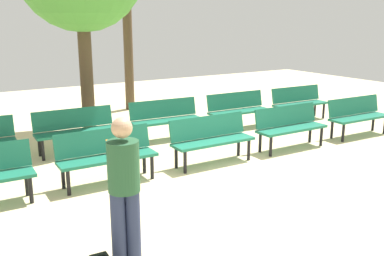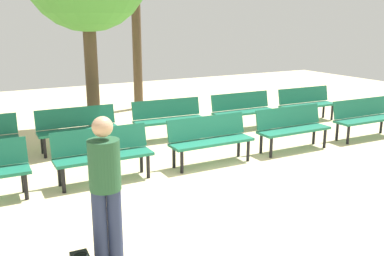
{
  "view_description": "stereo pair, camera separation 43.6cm",
  "coord_description": "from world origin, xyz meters",
  "px_view_note": "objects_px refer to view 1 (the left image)",
  "views": [
    {
      "loc": [
        -4.29,
        -4.79,
        2.62
      ],
      "look_at": [
        0.0,
        2.16,
        0.55
      ],
      "focal_mm": 40.37,
      "sensor_mm": 36.0,
      "label": 1
    },
    {
      "loc": [
        -3.91,
        -5.01,
        2.62
      ],
      "look_at": [
        0.0,
        2.16,
        0.55
      ],
      "focal_mm": 40.37,
      "sensor_mm": 36.0,
      "label": 2
    }
  ],
  "objects_px": {
    "bench_r0_c2": "(211,137)",
    "bench_r0_c3": "(290,125)",
    "bench_r1_c2": "(166,117)",
    "bench_r0_c4": "(357,114)",
    "visitor_with_backpack": "(124,182)",
    "bench_r0_c1": "(106,153)",
    "bench_r1_c3": "(238,108)",
    "bench_r1_c4": "(299,101)",
    "tree_0": "(129,57)",
    "bench_r1_c1": "(75,128)"
  },
  "relations": [
    {
      "from": "bench_r0_c1",
      "to": "visitor_with_backpack",
      "type": "height_order",
      "value": "visitor_with_backpack"
    },
    {
      "from": "bench_r1_c1",
      "to": "bench_r1_c4",
      "type": "distance_m",
      "value": 5.94
    },
    {
      "from": "bench_r0_c4",
      "to": "visitor_with_backpack",
      "type": "bearing_deg",
      "value": -160.04
    },
    {
      "from": "bench_r1_c1",
      "to": "visitor_with_backpack",
      "type": "xyz_separation_m",
      "value": [
        -0.76,
        -4.31,
        0.43
      ]
    },
    {
      "from": "tree_0",
      "to": "visitor_with_backpack",
      "type": "bearing_deg",
      "value": -114.05
    },
    {
      "from": "visitor_with_backpack",
      "to": "tree_0",
      "type": "bearing_deg",
      "value": -99.0
    },
    {
      "from": "bench_r1_c3",
      "to": "visitor_with_backpack",
      "type": "relative_size",
      "value": 0.98
    },
    {
      "from": "bench_r1_c2",
      "to": "bench_r1_c3",
      "type": "distance_m",
      "value": 1.97
    },
    {
      "from": "bench_r1_c2",
      "to": "bench_r0_c2",
      "type": "bearing_deg",
      "value": -88.63
    },
    {
      "from": "bench_r0_c1",
      "to": "bench_r0_c4",
      "type": "height_order",
      "value": "same"
    },
    {
      "from": "bench_r1_c2",
      "to": "tree_0",
      "type": "distance_m",
      "value": 3.71
    },
    {
      "from": "bench_r1_c2",
      "to": "tree_0",
      "type": "xyz_separation_m",
      "value": [
        0.67,
        3.5,
        1.03
      ]
    },
    {
      "from": "bench_r0_c3",
      "to": "bench_r1_c3",
      "type": "relative_size",
      "value": 0.99
    },
    {
      "from": "bench_r0_c2",
      "to": "bench_r1_c2",
      "type": "bearing_deg",
      "value": 88.44
    },
    {
      "from": "bench_r1_c1",
      "to": "bench_r1_c2",
      "type": "height_order",
      "value": "same"
    },
    {
      "from": "bench_r1_c3",
      "to": "bench_r1_c1",
      "type": "bearing_deg",
      "value": 179.83
    },
    {
      "from": "bench_r1_c4",
      "to": "bench_r0_c4",
      "type": "bearing_deg",
      "value": -88.68
    },
    {
      "from": "bench_r0_c1",
      "to": "bench_r1_c3",
      "type": "xyz_separation_m",
      "value": [
        4.05,
        1.77,
        0.0
      ]
    },
    {
      "from": "visitor_with_backpack",
      "to": "bench_r0_c3",
      "type": "bearing_deg",
      "value": -138.9
    },
    {
      "from": "bench_r0_c2",
      "to": "bench_r1_c1",
      "type": "distance_m",
      "value": 2.78
    },
    {
      "from": "bench_r1_c1",
      "to": "bench_r1_c2",
      "type": "relative_size",
      "value": 0.99
    },
    {
      "from": "bench_r1_c3",
      "to": "tree_0",
      "type": "distance_m",
      "value": 3.93
    },
    {
      "from": "bench_r0_c4",
      "to": "bench_r1_c4",
      "type": "relative_size",
      "value": 1.0
    },
    {
      "from": "bench_r0_c1",
      "to": "bench_r0_c2",
      "type": "height_order",
      "value": "same"
    },
    {
      "from": "bench_r0_c2",
      "to": "bench_r0_c3",
      "type": "height_order",
      "value": "same"
    },
    {
      "from": "tree_0",
      "to": "bench_r1_c3",
      "type": "bearing_deg",
      "value": -69.97
    },
    {
      "from": "bench_r0_c2",
      "to": "bench_r0_c3",
      "type": "distance_m",
      "value": 1.92
    },
    {
      "from": "bench_r0_c4",
      "to": "visitor_with_backpack",
      "type": "xyz_separation_m",
      "value": [
        -6.67,
        -2.19,
        0.43
      ]
    },
    {
      "from": "bench_r1_c4",
      "to": "tree_0",
      "type": "distance_m",
      "value": 5.0
    },
    {
      "from": "bench_r1_c1",
      "to": "bench_r0_c1",
      "type": "bearing_deg",
      "value": -90.26
    },
    {
      "from": "bench_r1_c4",
      "to": "tree_0",
      "type": "xyz_separation_m",
      "value": [
        -3.25,
        3.66,
        1.03
      ]
    },
    {
      "from": "bench_r0_c1",
      "to": "visitor_with_backpack",
      "type": "distance_m",
      "value": 2.53
    },
    {
      "from": "bench_r0_c2",
      "to": "bench_r1_c3",
      "type": "bearing_deg",
      "value": 42.93
    },
    {
      "from": "bench_r0_c4",
      "to": "bench_r1_c1",
      "type": "distance_m",
      "value": 6.27
    },
    {
      "from": "bench_r0_c3",
      "to": "bench_r1_c2",
      "type": "height_order",
      "value": "same"
    },
    {
      "from": "bench_r1_c2",
      "to": "visitor_with_backpack",
      "type": "xyz_separation_m",
      "value": [
        -2.78,
        -4.23,
        0.43
      ]
    },
    {
      "from": "bench_r0_c4",
      "to": "tree_0",
      "type": "distance_m",
      "value": 6.49
    },
    {
      "from": "bench_r1_c3",
      "to": "tree_0",
      "type": "height_order",
      "value": "tree_0"
    },
    {
      "from": "tree_0",
      "to": "bench_r0_c1",
      "type": "bearing_deg",
      "value": -117.32
    },
    {
      "from": "bench_r0_c1",
      "to": "bench_r0_c3",
      "type": "xyz_separation_m",
      "value": [
        3.92,
        -0.14,
        0.0
      ]
    },
    {
      "from": "bench_r0_c1",
      "to": "bench_r0_c3",
      "type": "bearing_deg",
      "value": -0.65
    },
    {
      "from": "bench_r0_c1",
      "to": "bench_r1_c1",
      "type": "bearing_deg",
      "value": 89.28
    },
    {
      "from": "bench_r1_c3",
      "to": "bench_r1_c4",
      "type": "bearing_deg",
      "value": -1.15
    },
    {
      "from": "bench_r0_c1",
      "to": "bench_r1_c2",
      "type": "xyz_separation_m",
      "value": [
        2.08,
        1.84,
        0.0
      ]
    },
    {
      "from": "bench_r0_c1",
      "to": "bench_r1_c4",
      "type": "relative_size",
      "value": 1.0
    },
    {
      "from": "bench_r1_c1",
      "to": "bench_r1_c3",
      "type": "height_order",
      "value": "same"
    },
    {
      "from": "bench_r0_c1",
      "to": "tree_0",
      "type": "xyz_separation_m",
      "value": [
        2.76,
        5.33,
        1.03
      ]
    },
    {
      "from": "bench_r0_c2",
      "to": "bench_r0_c3",
      "type": "bearing_deg",
      "value": -0.99
    },
    {
      "from": "bench_r0_c4",
      "to": "bench_r1_c1",
      "type": "xyz_separation_m",
      "value": [
        -5.91,
        2.11,
        0.0
      ]
    },
    {
      "from": "bench_r0_c4",
      "to": "bench_r1_c4",
      "type": "distance_m",
      "value": 1.88
    }
  ]
}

